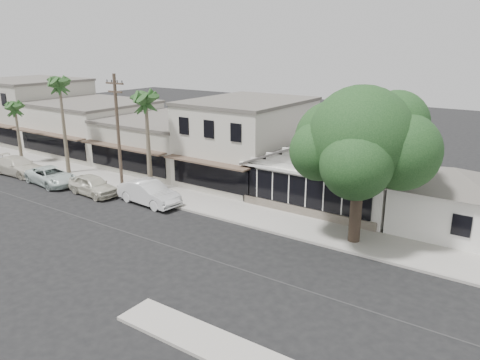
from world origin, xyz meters
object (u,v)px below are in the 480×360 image
Objects in this scene: car_0 at (93,185)px; car_2 at (51,176)px; car_3 at (18,166)px; shade_tree at (361,141)px; car_1 at (149,193)px; utility_pole at (118,131)px.

car_2 is (-5.00, -0.16, -0.05)m from car_0.
car_2 is 0.95× the size of car_3.
shade_tree is (19.53, 3.08, 5.19)m from car_0.
car_0 is at bearing 104.67° from car_1.
car_1 is at bearing -90.00° from car_3.
car_1 reaches higher than car_2.
utility_pole is 12.22m from car_3.
car_1 is 0.99× the size of car_2.
car_0 is 5.00m from car_2.
car_1 is at bearing -171.62° from shade_tree.
car_3 is at bearing 97.82° from car_1.
utility_pole is 2.01× the size of car_0.
car_1 is 0.95× the size of car_3.
utility_pole reaches higher than car_1.
shade_tree reaches higher than car_3.
car_3 is (-11.43, -1.66, -4.01)m from utility_pole.
utility_pole reaches higher than car_0.
utility_pole is at bearing 83.53° from car_1.
car_3 is 0.59× the size of shade_tree.
shade_tree is (14.53, 2.14, 5.11)m from car_1.
car_2 is 25.29m from shade_tree.
car_3 reaches higher than car_0.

